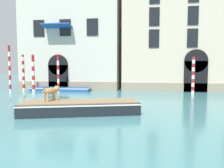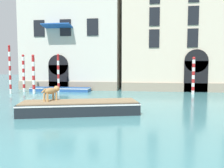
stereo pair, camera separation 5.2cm
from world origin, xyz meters
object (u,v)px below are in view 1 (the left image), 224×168
at_px(boat_moored_near_palazzo, 60,89).
at_px(mooring_pole_4, 193,75).
at_px(mooring_pole_5, 58,73).
at_px(dog_on_deck, 52,91).
at_px(mooring_pole_1, 33,74).
at_px(mooring_pole_3, 23,73).
at_px(boat_foreground, 80,107).
at_px(mooring_pole_0, 10,69).

distance_m(boat_moored_near_palazzo, mooring_pole_4, 13.39).
bearing_deg(mooring_pole_5, dog_on_deck, -70.72).
distance_m(dog_on_deck, mooring_pole_4, 13.76).
bearing_deg(mooring_pole_5, mooring_pole_4, -0.45).
distance_m(mooring_pole_1, mooring_pole_5, 2.46).
bearing_deg(dog_on_deck, mooring_pole_1, 57.71).
xyz_separation_m(boat_moored_near_palazzo, mooring_pole_3, (-3.49, -1.12, 1.72)).
height_order(boat_moored_near_palazzo, mooring_pole_4, mooring_pole_4).
relative_size(dog_on_deck, mooring_pole_1, 0.31).
xyz_separation_m(dog_on_deck, mooring_pole_3, (-6.96, 9.34, 0.68)).
relative_size(mooring_pole_3, mooring_pole_4, 1.09).
xyz_separation_m(boat_foreground, boat_moored_near_palazzo, (-5.06, 10.38, -0.17)).
distance_m(boat_moored_near_palazzo, mooring_pole_5, 1.88).
bearing_deg(mooring_pole_0, mooring_pole_5, 24.90).
bearing_deg(mooring_pole_1, dog_on_deck, -57.09).
bearing_deg(mooring_pole_4, boat_moored_near_palazzo, 176.45).
relative_size(boat_moored_near_palazzo, mooring_pole_1, 1.68).
xyz_separation_m(boat_foreground, mooring_pole_5, (-5.00, 9.66, 1.57)).
bearing_deg(boat_moored_near_palazzo, mooring_pole_1, -126.88).
relative_size(dog_on_deck, mooring_pole_0, 0.25).
bearing_deg(mooring_pole_0, mooring_pole_4, 5.92).
bearing_deg(mooring_pole_1, boat_foreground, -49.55).
xyz_separation_m(mooring_pole_1, mooring_pole_3, (-1.71, 1.23, 0.04)).
relative_size(mooring_pole_4, mooring_pole_5, 0.91).
bearing_deg(mooring_pole_4, mooring_pole_3, -178.97).
relative_size(boat_foreground, dog_on_deck, 5.79).
distance_m(boat_foreground, mooring_pole_5, 10.99).
xyz_separation_m(boat_moored_near_palazzo, mooring_pole_0, (-4.02, -2.61, 2.13)).
relative_size(mooring_pole_1, mooring_pole_4, 1.07).
height_order(boat_foreground, mooring_pole_3, mooring_pole_3).
distance_m(boat_foreground, mooring_pole_4, 12.67).
bearing_deg(mooring_pole_4, mooring_pole_0, -174.08).
bearing_deg(dog_on_deck, mooring_pole_0, 68.47).
xyz_separation_m(mooring_pole_1, mooring_pole_4, (15.05, 1.53, -0.12)).
relative_size(mooring_pole_0, mooring_pole_3, 1.21).
xyz_separation_m(mooring_pole_0, mooring_pole_4, (17.29, 1.79, -0.56)).
height_order(boat_foreground, mooring_pole_4, mooring_pole_4).
xyz_separation_m(boat_foreground, mooring_pole_3, (-8.55, 9.26, 1.56)).
bearing_deg(boat_foreground, mooring_pole_3, 117.92).
xyz_separation_m(boat_foreground, mooring_pole_4, (8.20, 9.56, 1.40)).
height_order(mooring_pole_0, mooring_pole_4, mooring_pole_0).
height_order(dog_on_deck, mooring_pole_0, mooring_pole_0).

